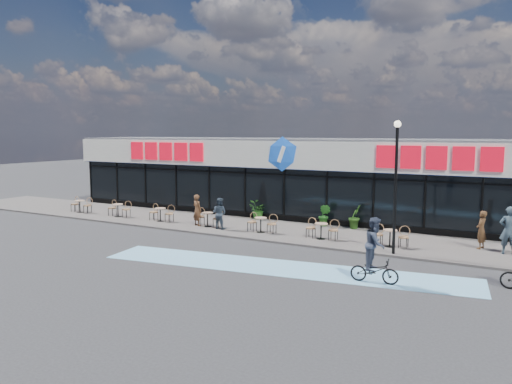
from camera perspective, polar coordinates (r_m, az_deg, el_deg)
ground at (r=21.88m, az=-4.85°, el=-6.34°), size 120.00×120.00×0.00m
sidewalk at (r=25.64m, az=0.78°, el=-4.24°), size 44.00×5.00×0.10m
bike_lane at (r=18.67m, az=2.88°, el=-8.63°), size 14.17×4.13×0.01m
building at (r=30.17m, az=5.69°, el=1.80°), size 30.60×6.57×4.75m
lamp_post at (r=20.58m, az=15.69°, el=1.79°), size 0.28×0.28×5.34m
bistro_set_0 at (r=32.39m, az=-19.37°, el=-1.38°), size 1.54×0.62×0.90m
bistro_set_1 at (r=30.12m, az=-15.38°, el=-1.84°), size 1.54×0.62×0.90m
bistro_set_2 at (r=28.02m, az=-10.77°, el=-2.35°), size 1.54×0.62×0.90m
bistro_set_3 at (r=26.14m, az=-5.44°, el=-2.93°), size 1.54×0.62×0.90m
bistro_set_4 at (r=24.51m, az=0.65°, el=-3.55°), size 1.54×0.62×0.90m
bistro_set_5 at (r=23.20m, az=7.53°, el=-4.21°), size 1.54×0.62×0.90m
bistro_set_6 at (r=22.27m, az=15.12°, el=-4.86°), size 1.54×0.62×0.90m
potted_plant_left at (r=28.11m, az=0.13°, el=-2.07°), size 1.22×1.19×1.04m
potted_plant_mid at (r=26.26m, az=7.83°, el=-2.65°), size 0.73×0.64×1.16m
potted_plant_right at (r=25.86m, az=11.25°, el=-2.76°), size 0.75×0.83×1.25m
patron_left at (r=26.31m, az=-6.73°, el=-2.07°), size 0.70×0.57×1.65m
patron_right at (r=25.38m, az=-4.20°, el=-2.44°), size 0.79×0.62×1.59m
pedestrian_a at (r=23.02m, az=24.35°, el=-3.96°), size 0.54×0.68×1.62m
pedestrian_c at (r=22.46m, az=26.93°, el=-3.93°), size 0.78×0.58×1.95m
cyclist_a at (r=17.09m, az=13.42°, el=-7.03°), size 1.64×0.91×2.22m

